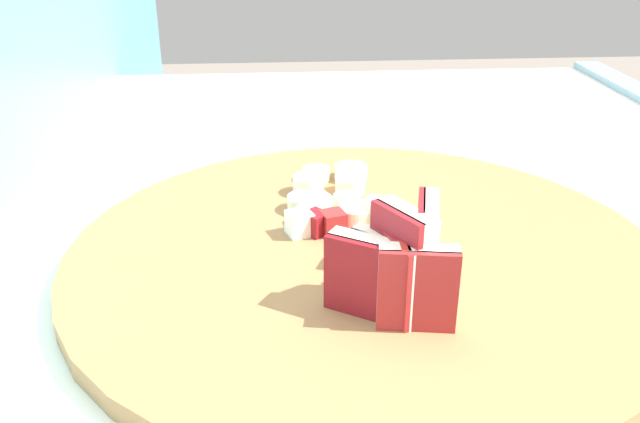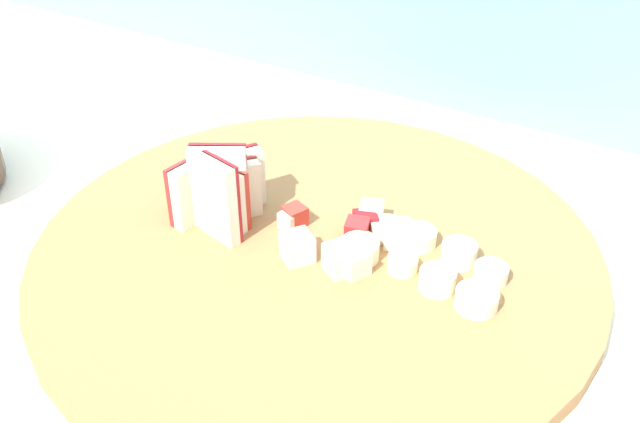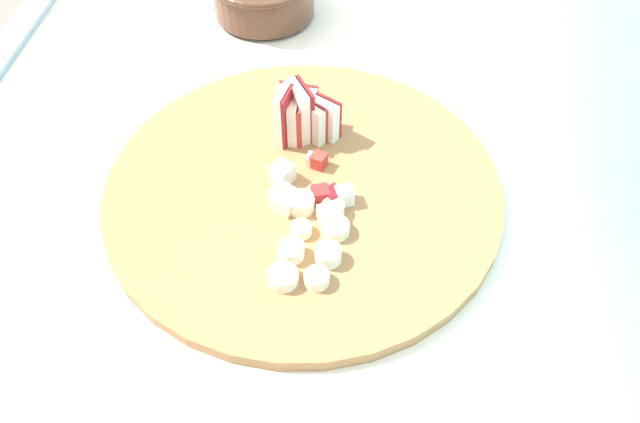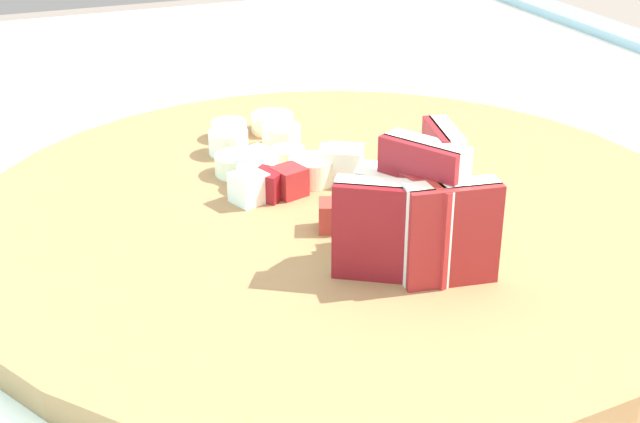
# 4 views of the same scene
# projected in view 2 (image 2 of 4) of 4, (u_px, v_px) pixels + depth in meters

# --- Properties ---
(tile_backsplash) EXTENTS (2.40, 0.04, 1.37)m
(tile_backsplash) POSITION_uv_depth(u_px,v_px,m) (346.00, 236.00, 1.00)
(tile_backsplash) COLOR #5BA3C1
(tile_backsplash) RESTS_ON ground
(cutting_board) EXTENTS (0.44, 0.44, 0.02)m
(cutting_board) POSITION_uv_depth(u_px,v_px,m) (316.00, 253.00, 0.57)
(cutting_board) COLOR olive
(cutting_board) RESTS_ON tiled_countertop
(apple_wedge_fan) EXTENTS (0.06, 0.08, 0.07)m
(apple_wedge_fan) POSITION_uv_depth(u_px,v_px,m) (220.00, 190.00, 0.58)
(apple_wedge_fan) COLOR maroon
(apple_wedge_fan) RESTS_ON cutting_board
(apple_dice_pile) EXTENTS (0.11, 0.10, 0.02)m
(apple_dice_pile) POSITION_uv_depth(u_px,v_px,m) (343.00, 238.00, 0.56)
(apple_dice_pile) COLOR #EFE5CC
(apple_dice_pile) RESTS_ON cutting_board
(banana_slice_rows) EXTENTS (0.12, 0.07, 0.02)m
(banana_slice_rows) POSITION_uv_depth(u_px,v_px,m) (427.00, 260.00, 0.54)
(banana_slice_rows) COLOR #F4EAC6
(banana_slice_rows) RESTS_ON cutting_board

